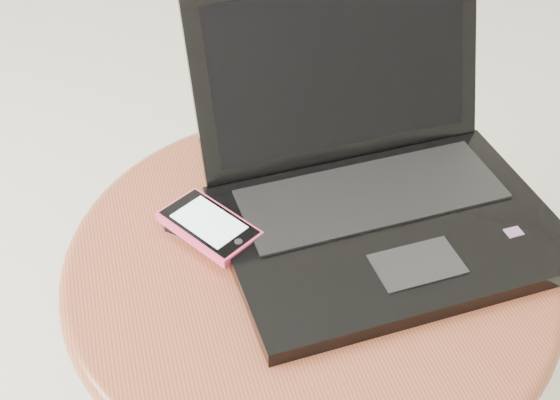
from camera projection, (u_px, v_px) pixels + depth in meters
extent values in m
cylinder|color=#592E1E|center=(306.00, 368.00, 0.95)|extent=(0.09, 0.09, 0.39)
cylinder|color=brown|center=(310.00, 259.00, 0.81)|extent=(0.53, 0.53, 0.03)
torus|color=brown|center=(310.00, 259.00, 0.81)|extent=(0.56, 0.56, 0.03)
cube|color=black|center=(389.00, 229.00, 0.81)|extent=(0.39, 0.28, 0.02)
cube|color=black|center=(372.00, 194.00, 0.84)|extent=(0.32, 0.13, 0.00)
cube|color=black|center=(417.00, 264.00, 0.76)|extent=(0.10, 0.06, 0.00)
cube|color=red|center=(514.00, 232.00, 0.79)|extent=(0.02, 0.02, 0.00)
cube|color=black|center=(341.00, 68.00, 0.85)|extent=(0.37, 0.10, 0.22)
cube|color=black|center=(342.00, 69.00, 0.85)|extent=(0.33, 0.08, 0.18)
cube|color=black|center=(221.00, 227.00, 0.82)|extent=(0.13, 0.12, 0.01)
cube|color=#C52D81|center=(182.00, 210.00, 0.84)|extent=(0.04, 0.05, 0.00)
cube|color=#E83C67|center=(209.00, 226.00, 0.81)|extent=(0.11, 0.13, 0.01)
cube|color=black|center=(209.00, 222.00, 0.80)|extent=(0.10, 0.12, 0.00)
cube|color=silver|center=(209.00, 222.00, 0.80)|extent=(0.08, 0.09, 0.00)
cylinder|color=black|center=(238.00, 242.00, 0.78)|extent=(0.01, 0.01, 0.00)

